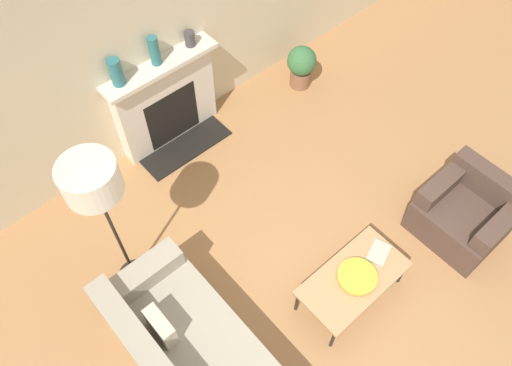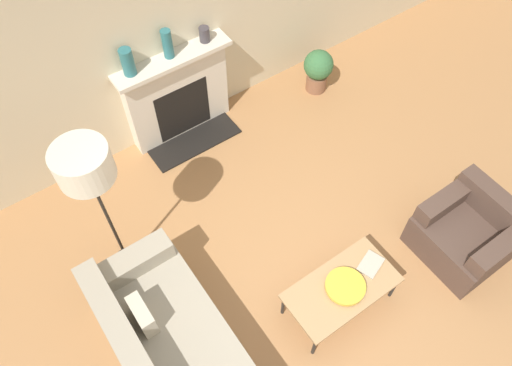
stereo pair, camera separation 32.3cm
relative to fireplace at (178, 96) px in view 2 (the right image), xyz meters
The scene contains 12 objects.
ground_plane 2.88m from the fireplace, 93.66° to the right, with size 18.00×18.00×0.00m, color #A87547.
wall_back 0.93m from the fireplace, 141.32° to the left, with size 18.00×0.06×2.90m.
fireplace is the anchor object (origin of this frame).
armchair_near 3.43m from the fireplace, 63.77° to the right, with size 0.78×0.84×0.72m.
coffee_table 2.82m from the fireplace, 88.50° to the right, with size 1.05×0.55×0.40m.
bowl 2.84m from the fireplace, 88.17° to the right, with size 0.37×0.37×0.05m.
book 2.83m from the fireplace, 81.19° to the right, with size 0.29×0.24×0.02m.
floor_lamp 2.12m from the fireplace, 137.89° to the right, with size 0.45×0.45×1.80m.
mantel_vase_left 0.86m from the fireplace, behind, with size 0.13×0.13×0.30m.
mantel_vase_center_left 0.74m from the fireplace, 122.01° to the left, with size 0.11×0.11×0.33m.
mantel_vase_center_right 0.79m from the fireplace, ahead, with size 0.11×0.11×0.17m.
potted_plant 1.82m from the fireplace, 12.47° to the right, with size 0.37×0.37×0.59m.
Camera 2 is at (-1.43, -1.04, 4.64)m, focal length 35.00 mm.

